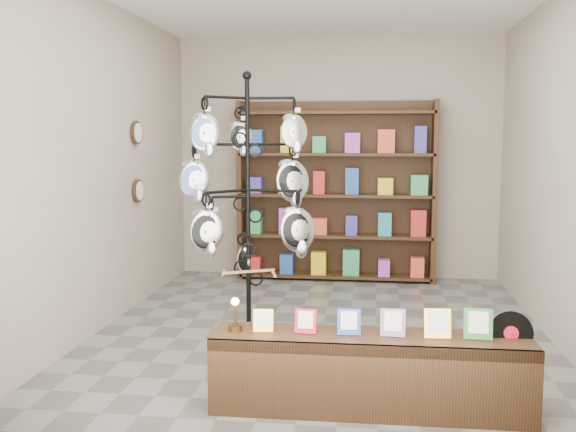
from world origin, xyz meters
name	(u,v)px	position (x,y,z in m)	size (l,w,h in m)	color
ground	(320,333)	(0.00, 0.00, 0.00)	(5.00, 5.00, 0.00)	slate
room_envelope	(322,125)	(0.00, 0.00, 1.85)	(5.00, 5.00, 5.00)	#AC9D8B
display_tree	(248,191)	(-0.57, -0.45, 1.31)	(1.23, 1.23, 2.28)	black
front_shelf	(370,372)	(0.45, -1.60, 0.25)	(2.03, 0.44, 0.71)	black
back_shelving	(336,197)	(0.00, 2.30, 1.03)	(2.42, 0.36, 2.20)	black
wall_clocks	(137,162)	(-1.97, 0.80, 1.50)	(0.03, 0.24, 0.84)	black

